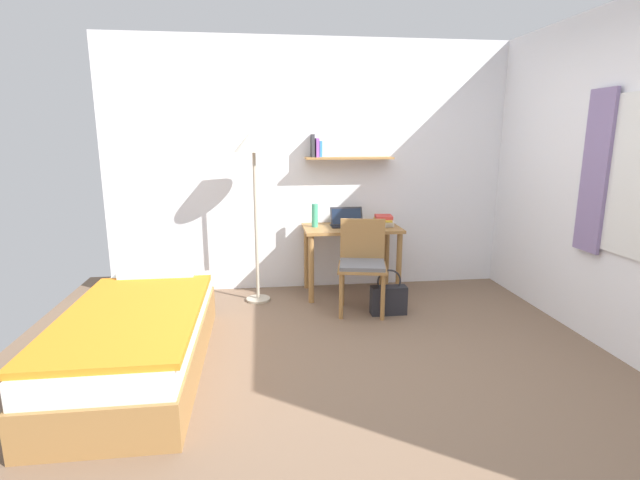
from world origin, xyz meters
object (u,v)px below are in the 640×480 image
(desk, at_px, (351,240))
(water_bottle, at_px, (315,215))
(desk_chair, at_px, (362,261))
(book_stack, at_px, (383,221))
(handbag, at_px, (388,299))
(bed, at_px, (139,337))
(laptop, at_px, (347,221))
(standing_lamp, at_px, (254,151))

(desk, bearing_deg, water_bottle, 173.54)
(desk_chair, relative_size, book_stack, 3.39)
(desk, relative_size, water_bottle, 4.12)
(desk_chair, distance_m, book_stack, 0.67)
(water_bottle, distance_m, handbag, 1.14)
(bed, height_order, water_bottle, water_bottle)
(water_bottle, bearing_deg, laptop, 2.18)
(standing_lamp, bearing_deg, book_stack, 4.90)
(bed, relative_size, desk_chair, 2.27)
(standing_lamp, xyz_separation_m, laptop, (0.93, 0.16, -0.73))
(bed, height_order, book_stack, book_stack)
(book_stack, xyz_separation_m, handbag, (-0.10, -0.64, -0.62))
(desk, xyz_separation_m, water_bottle, (-0.38, 0.04, 0.26))
(bed, bearing_deg, standing_lamp, 58.16)
(bed, height_order, standing_lamp, standing_lamp)
(desk_chair, xyz_separation_m, book_stack, (0.33, 0.51, 0.28))
(standing_lamp, bearing_deg, handbag, -23.54)
(desk, distance_m, laptop, 0.20)
(desk_chair, relative_size, water_bottle, 3.61)
(laptop, xyz_separation_m, handbag, (0.27, -0.69, -0.62))
(desk, bearing_deg, standing_lamp, -173.61)
(desk_chair, bearing_deg, laptop, 94.69)
(desk, height_order, book_stack, book_stack)
(water_bottle, bearing_deg, desk, -6.46)
(laptop, distance_m, book_stack, 0.38)
(bed, height_order, laptop, laptop)
(bed, distance_m, handbag, 2.18)
(desk, distance_m, handbag, 0.80)
(laptop, relative_size, water_bottle, 1.43)
(desk_chair, bearing_deg, book_stack, 57.20)
(laptop, bearing_deg, water_bottle, -177.82)
(handbag, bearing_deg, book_stack, 81.02)
(bed, height_order, desk, desk)
(book_stack, height_order, handbag, book_stack)
(desk, bearing_deg, laptop, 124.96)
(bed, xyz_separation_m, handbag, (2.03, 0.80, -0.09))
(book_stack, bearing_deg, laptop, 172.06)
(book_stack, bearing_deg, desk_chair, -122.80)
(handbag, bearing_deg, water_bottle, 132.06)
(laptop, bearing_deg, standing_lamp, -170.02)
(desk_chair, bearing_deg, water_bottle, 124.97)
(bed, xyz_separation_m, desk_chair, (1.80, 0.93, 0.25))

